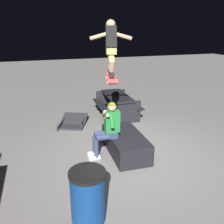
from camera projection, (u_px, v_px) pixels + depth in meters
ground_plane at (132, 155)px, 5.70m from camera, size 40.00×40.00×0.00m
ledge_box_main at (125, 143)px, 5.75m from camera, size 1.62×0.87×0.48m
person_sitting_on_ledge at (108, 127)px, 5.46m from camera, size 0.59×0.76×1.32m
skateboard at (111, 78)px, 5.13m from camera, size 1.04×0.47×0.13m
skater_airborne at (111, 45)px, 4.95m from camera, size 0.64×0.87×1.12m
kicker_ramp at (73, 123)px, 7.52m from camera, size 1.25×1.14×0.31m
picnic_table_back at (117, 102)px, 8.15m from camera, size 1.77×1.43×0.75m
trash_bin at (88, 196)px, 3.65m from camera, size 0.57×0.57×0.86m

